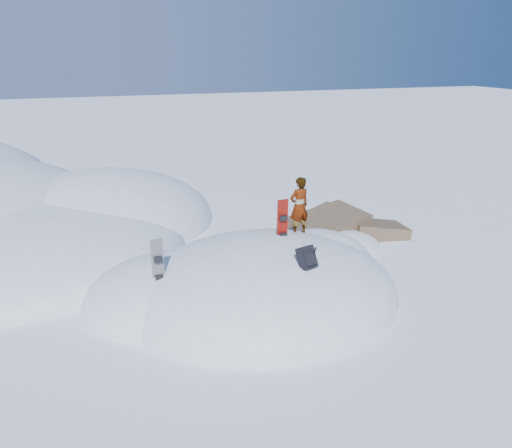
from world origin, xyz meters
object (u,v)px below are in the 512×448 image
object	(u,v)px
snowboard_red	(282,228)
person	(299,206)
backpack	(307,258)
snowboard_dark	(159,270)

from	to	relation	value
snowboard_red	person	bearing A→B (deg)	27.72
backpack	person	distance (m)	2.31
snowboard_red	person	xyz separation A→B (m)	(0.62, 0.39, 0.41)
snowboard_dark	backpack	size ratio (longest dim) A/B	2.55
snowboard_red	snowboard_dark	bearing A→B (deg)	-174.58
snowboard_dark	person	size ratio (longest dim) A/B	0.96
person	snowboard_dark	bearing A→B (deg)	2.38
snowboard_red	backpack	bearing A→B (deg)	-97.60
snowboard_red	snowboard_dark	distance (m)	3.33
snowboard_dark	person	bearing A→B (deg)	15.05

